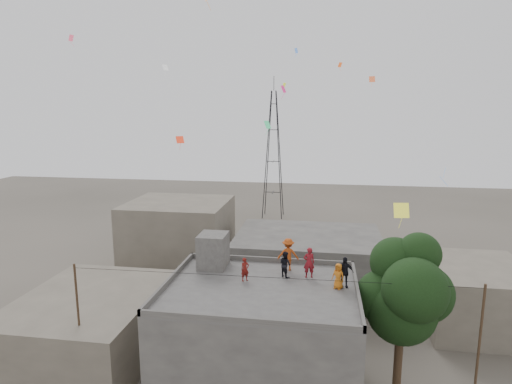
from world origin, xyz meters
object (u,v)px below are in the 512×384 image
tree (406,292)px  transmission_tower (273,155)px  stair_head_box (213,251)px  person_red_adult (309,263)px  person_dark_adult (344,272)px

tree → transmission_tower: bearing=106.1°
stair_head_box → transmission_tower: 37.46m
tree → person_red_adult: size_ratio=5.29×
tree → person_red_adult: tree is taller
stair_head_box → tree: size_ratio=0.22×
transmission_tower → person_dark_adult: transmission_tower is taller
transmission_tower → person_red_adult: bearing=-80.4°
stair_head_box → tree: tree is taller
stair_head_box → transmission_tower: size_ratio=0.10×
stair_head_box → person_red_adult: stair_head_box is taller
person_red_adult → person_dark_adult: person_red_adult is taller
stair_head_box → person_dark_adult: (7.48, -1.83, -0.18)m
stair_head_box → person_red_adult: (5.62, -0.78, -0.14)m
person_red_adult → person_dark_adult: size_ratio=1.05×
stair_head_box → transmission_tower: transmission_tower is taller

